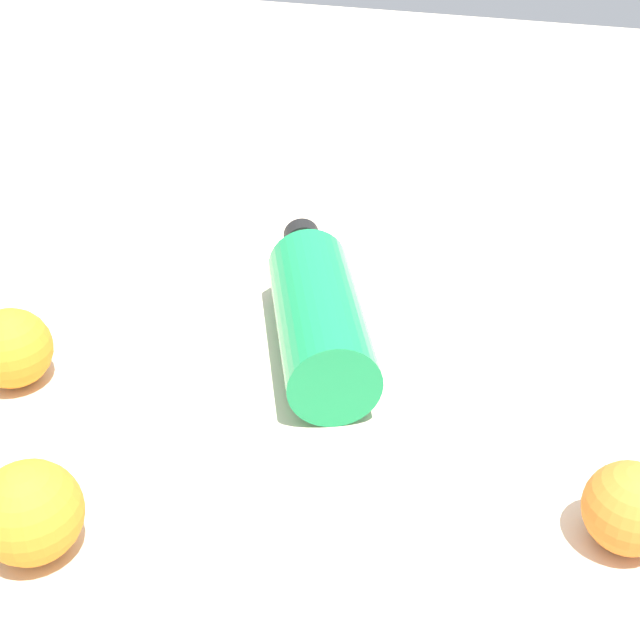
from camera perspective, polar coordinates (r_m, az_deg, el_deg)
The scene contains 5 objects.
ground_plane at distance 0.73m, azimuth 2.04°, elevation -3.73°, with size 2.40×2.40×0.00m, color beige.
water_bottle at distance 0.75m, azimuth -0.21°, elevation 0.95°, with size 0.25×0.16×0.07m.
orange_0 at distance 0.75m, azimuth -19.57°, elevation -1.76°, with size 0.07×0.07×0.07m, color orange.
orange_1 at distance 0.61m, azimuth 19.68°, elevation -11.54°, with size 0.06×0.06×0.06m, color orange.
orange_2 at distance 0.60m, azimuth -18.48°, elevation -11.88°, with size 0.07×0.07×0.07m, color orange.
Camera 1 is at (-0.57, -0.14, 0.44)m, focal length 48.79 mm.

